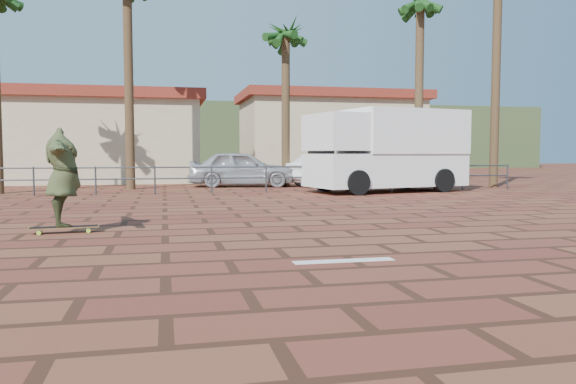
# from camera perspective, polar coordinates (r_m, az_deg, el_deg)

# --- Properties ---
(ground) EXTENTS (120.00, 120.00, 0.00)m
(ground) POSITION_cam_1_polar(r_m,az_deg,el_deg) (8.67, -1.22, -5.73)
(ground) COLOR brown
(ground) RESTS_ON ground
(paint_stripe) EXTENTS (1.40, 0.22, 0.01)m
(paint_stripe) POSITION_cam_1_polar(r_m,az_deg,el_deg) (7.70, 5.69, -6.96)
(paint_stripe) COLOR white
(paint_stripe) RESTS_ON ground
(guardrail) EXTENTS (24.06, 0.06, 1.00)m
(guardrail) POSITION_cam_1_polar(r_m,az_deg,el_deg) (20.47, -7.77, 1.76)
(guardrail) COLOR #47494F
(guardrail) RESTS_ON ground
(palm_center) EXTENTS (2.40, 2.40, 7.75)m
(palm_center) POSITION_cam_1_polar(r_m,az_deg,el_deg) (24.92, -0.24, 15.33)
(palm_center) COLOR brown
(palm_center) RESTS_ON ground
(palm_right) EXTENTS (2.40, 2.40, 9.05)m
(palm_right) POSITION_cam_1_polar(r_m,az_deg,el_deg) (25.54, 13.30, 17.75)
(palm_right) COLOR brown
(palm_right) RESTS_ON ground
(building_west) EXTENTS (12.60, 7.60, 4.50)m
(building_west) POSITION_cam_1_polar(r_m,az_deg,el_deg) (30.70, -20.64, 5.27)
(building_west) COLOR beige
(building_west) RESTS_ON ground
(building_east) EXTENTS (10.60, 6.60, 5.00)m
(building_east) POSITION_cam_1_polar(r_m,az_deg,el_deg) (33.81, 4.20, 5.80)
(building_east) COLOR beige
(building_east) RESTS_ON ground
(hill_front) EXTENTS (70.00, 18.00, 6.00)m
(hill_front) POSITION_cam_1_polar(r_m,az_deg,el_deg) (58.43, -10.84, 5.43)
(hill_front) COLOR #384C28
(hill_front) RESTS_ON ground
(longboard) EXTENTS (1.23, 0.39, 0.12)m
(longboard) POSITION_cam_1_polar(r_m,az_deg,el_deg) (11.06, -21.78, -3.40)
(longboard) COLOR olive
(longboard) RESTS_ON ground
(skateboarder) EXTENTS (1.07, 2.30, 1.80)m
(skateboarder) POSITION_cam_1_polar(r_m,az_deg,el_deg) (10.98, -21.91, 1.39)
(skateboarder) COLOR #3E4726
(skateboarder) RESTS_ON longboard
(campervan) EXTENTS (6.34, 3.71, 3.08)m
(campervan) POSITION_cam_1_polar(r_m,az_deg,el_deg) (21.53, 10.04, 4.35)
(campervan) COLOR white
(campervan) RESTS_ON ground
(car_silver) EXTENTS (4.82, 2.46, 1.57)m
(car_silver) POSITION_cam_1_polar(r_m,az_deg,el_deg) (24.47, -4.69, 2.39)
(car_silver) COLOR #AAADB1
(car_silver) RESTS_ON ground
(car_white) EXTENTS (4.54, 3.11, 1.42)m
(car_white) POSITION_cam_1_polar(r_m,az_deg,el_deg) (25.11, 4.49, 2.26)
(car_white) COLOR white
(car_white) RESTS_ON ground
(street_sign) EXTENTS (0.43, 0.06, 2.10)m
(street_sign) POSITION_cam_1_polar(r_m,az_deg,el_deg) (21.24, 10.56, 3.94)
(street_sign) COLOR gray
(street_sign) RESTS_ON ground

